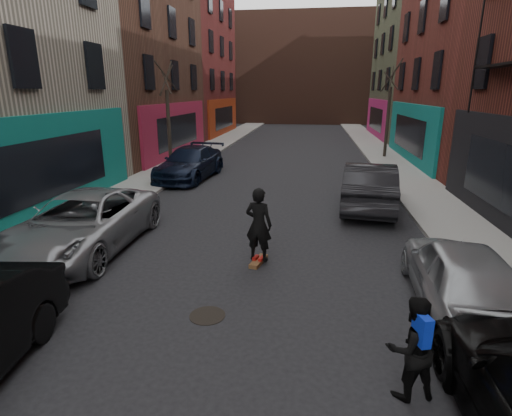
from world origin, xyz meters
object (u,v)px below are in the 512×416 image
(tree_left_far, at_px, (168,108))
(tree_right_far, at_px, (389,103))
(parked_left_end, at_px, (190,163))
(pedestrian, at_px, (412,348))
(manhole, at_px, (207,315))
(parked_left_far, at_px, (83,223))
(parked_right_far, at_px, (460,274))
(parked_right_end, at_px, (369,186))
(skateboarder, at_px, (259,224))
(skateboard, at_px, (259,261))

(tree_left_far, relative_size, tree_right_far, 0.96)
(tree_left_far, relative_size, parked_left_end, 1.21)
(pedestrian, xyz_separation_m, manhole, (-3.40, 1.65, -0.78))
(parked_left_far, distance_m, parked_right_far, 9.30)
(parked_right_end, bearing_deg, parked_left_far, 39.82)
(tree_right_far, height_order, pedestrian, tree_right_far)
(parked_left_end, xyz_separation_m, parked_right_end, (8.17, -4.16, 0.07))
(skateboarder, bearing_deg, skateboard, -0.00)
(parked_right_far, distance_m, pedestrian, 3.10)
(skateboard, bearing_deg, parked_left_end, 129.88)
(manhole, bearing_deg, parked_left_end, 108.41)
(tree_left_far, relative_size, skateboard, 8.12)
(pedestrian, bearing_deg, skateboard, -74.03)
(tree_right_far, bearing_deg, parked_right_end, -101.91)
(parked_right_end, xyz_separation_m, pedestrian, (-0.65, -9.86, -0.07))
(tree_left_far, xyz_separation_m, manhole, (5.81, -14.27, -3.37))
(parked_left_far, distance_m, pedestrian, 8.83)
(tree_left_far, bearing_deg, parked_right_far, -50.93)
(tree_right_far, relative_size, skateboard, 8.50)
(parked_left_end, relative_size, parked_right_end, 1.04)
(parked_right_end, bearing_deg, parked_right_far, 103.76)
(parked_right_far, xyz_separation_m, skateboard, (-4.26, 1.56, -0.68))
(parked_right_far, bearing_deg, parked_right_end, -79.58)
(parked_left_end, distance_m, pedestrian, 15.90)
(parked_right_end, height_order, pedestrian, parked_right_end)
(parked_left_far, height_order, skateboarder, skateboarder)
(parked_left_end, xyz_separation_m, skateboard, (4.77, -9.75, -0.73))
(tree_right_far, height_order, skateboard, tree_right_far)
(parked_left_end, xyz_separation_m, pedestrian, (7.51, -14.01, 0.01))
(skateboard, xyz_separation_m, manhole, (-0.66, -2.62, -0.04))
(parked_left_far, xyz_separation_m, skateboarder, (4.86, -0.23, 0.26))
(tree_left_far, bearing_deg, parked_left_end, -48.38)
(parked_left_end, height_order, skateboarder, skateboarder)
(tree_left_far, bearing_deg, tree_right_far, 25.82)
(pedestrian, bearing_deg, parked_right_end, -110.52)
(parked_right_far, bearing_deg, tree_right_far, -91.50)
(tree_left_far, xyz_separation_m, tree_right_far, (12.40, 6.00, 0.15))
(parked_left_end, relative_size, manhole, 7.69)
(parked_right_end, height_order, skateboarder, skateboarder)
(parked_left_end, height_order, skateboard, parked_left_end)
(parked_left_far, distance_m, manhole, 5.14)
(parked_left_far, relative_size, parked_left_end, 1.04)
(tree_left_far, distance_m, parked_left_end, 3.64)
(parked_right_far, relative_size, manhole, 6.13)
(skateboard, distance_m, manhole, 2.70)
(skateboarder, xyz_separation_m, manhole, (-0.66, -2.62, -1.04))
(parked_right_far, xyz_separation_m, manhole, (-4.92, -1.05, -0.72))
(tree_left_far, distance_m, skateboard, 13.73)
(parked_left_end, bearing_deg, parked_right_end, -21.51)
(parked_left_far, bearing_deg, tree_right_far, 57.18)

